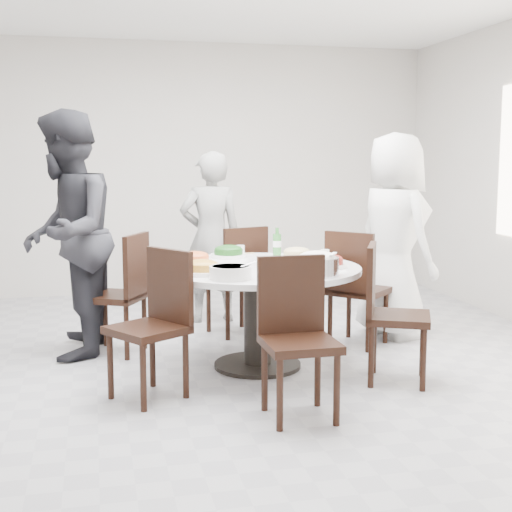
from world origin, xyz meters
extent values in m
cube|color=#A6A6AA|center=(0.00, 0.00, 0.00)|extent=(6.00, 6.00, 0.01)
cube|color=beige|center=(0.00, 3.00, 1.40)|extent=(6.00, 0.01, 2.80)
cube|color=beige|center=(0.00, -3.00, 1.40)|extent=(6.00, 0.01, 2.80)
cylinder|color=white|center=(0.33, -0.11, 0.38)|extent=(1.50, 1.50, 0.75)
cube|color=black|center=(1.28, 0.32, 0.47)|extent=(0.59, 0.59, 0.95)
cube|color=black|center=(0.36, 0.92, 0.47)|extent=(0.53, 0.53, 0.95)
cube|color=black|center=(-0.68, 0.52, 0.47)|extent=(0.57, 0.57, 0.95)
cube|color=black|center=(-0.51, -0.62, 0.47)|extent=(0.58, 0.58, 0.95)
cube|color=black|center=(0.34, -1.17, 0.47)|extent=(0.43, 0.43, 0.95)
cube|color=black|center=(1.19, -0.66, 0.47)|extent=(0.56, 0.56, 0.95)
imported|color=white|center=(1.67, 0.53, 0.87)|extent=(0.76, 0.97, 1.74)
imported|color=black|center=(0.24, 1.43, 0.79)|extent=(0.58, 0.39, 1.59)
imported|color=black|center=(-1.03, 0.52, 0.95)|extent=(0.83, 1.00, 1.89)
cylinder|color=white|center=(0.21, 0.40, 0.79)|extent=(0.29, 0.29, 0.08)
cylinder|color=white|center=(0.70, 0.17, 0.79)|extent=(0.27, 0.27, 0.07)
cylinder|color=white|center=(-0.11, 0.09, 0.79)|extent=(0.29, 0.29, 0.08)
cylinder|color=white|center=(0.81, -0.27, 0.78)|extent=(0.27, 0.27, 0.07)
cylinder|color=white|center=(-0.12, -0.35, 0.79)|extent=(0.30, 0.30, 0.08)
cylinder|color=silver|center=(0.63, -0.58, 0.81)|extent=(0.29, 0.29, 0.12)
cylinder|color=white|center=(0.04, -0.58, 0.79)|extent=(0.28, 0.28, 0.09)
cylinder|color=#317B32|center=(0.60, 0.39, 0.86)|extent=(0.07, 0.07, 0.23)
cylinder|color=white|center=(0.35, 0.48, 0.79)|extent=(0.07, 0.07, 0.08)
camera|label=1|loc=(-0.82, -5.08, 1.54)|focal=50.00mm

